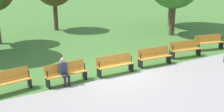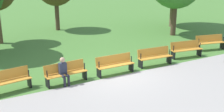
{
  "view_description": "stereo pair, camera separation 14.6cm",
  "coord_description": "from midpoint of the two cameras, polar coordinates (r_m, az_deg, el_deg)",
  "views": [
    {
      "loc": [
        6.15,
        10.53,
        4.76
      ],
      "look_at": [
        -0.0,
        -0.34,
        0.8
      ],
      "focal_mm": 44.36,
      "sensor_mm": 36.0,
      "label": 1
    },
    {
      "loc": [
        6.03,
        10.6,
        4.76
      ],
      "look_at": [
        -0.0,
        -0.34,
        0.8
      ],
      "focal_mm": 44.36,
      "sensor_mm": 36.0,
      "label": 2
    }
  ],
  "objects": [
    {
      "name": "bench_0",
      "position": [
        17.96,
        19.13,
        2.81
      ],
      "size": [
        1.91,
        0.85,
        0.89
      ],
      "rotation": [
        0.0,
        0.0,
        -0.21
      ],
      "color": "orange",
      "rests_on": "ground"
    },
    {
      "name": "bench_1",
      "position": [
        16.02,
        14.6,
        1.5
      ],
      "size": [
        1.9,
        0.73,
        0.89
      ],
      "rotation": [
        0.0,
        0.0,
        -0.14
      ],
      "color": "orange",
      "rests_on": "ground"
    },
    {
      "name": "person_seated",
      "position": [
        11.89,
        -10.22,
        -3.0
      ],
      "size": [
        0.35,
        0.54,
        1.2
      ],
      "rotation": [
        0.0,
        0.0,
        0.07
      ],
      "color": "#2D3347",
      "rests_on": "ground"
    },
    {
      "name": "path_paving",
      "position": [
        10.52,
        9.89,
        -9.58
      ],
      "size": [
        28.69,
        6.33,
        0.01
      ],
      "primitive_type": "cube",
      "color": "#A39E99",
      "rests_on": "ground"
    },
    {
      "name": "bench_3",
      "position": [
        12.98,
        0.26,
        -1.67
      ],
      "size": [
        1.85,
        0.47,
        0.89
      ],
      "color": "orange",
      "rests_on": "ground"
    },
    {
      "name": "bench_2",
      "position": [
        14.32,
        8.41,
        -0.01
      ],
      "size": [
        1.88,
        0.6,
        0.89
      ],
      "rotation": [
        0.0,
        0.0,
        -0.07
      ],
      "color": "orange",
      "rests_on": "ground"
    },
    {
      "name": "bench_5",
      "position": [
        11.86,
        -21.1,
        -4.84
      ],
      "size": [
        1.9,
        0.73,
        0.89
      ],
      "rotation": [
        0.0,
        0.0,
        0.14
      ],
      "color": "orange",
      "rests_on": "ground"
    },
    {
      "name": "bench_4",
      "position": [
        12.12,
        -9.8,
        -3.37
      ],
      "size": [
        1.88,
        0.6,
        0.89
      ],
      "rotation": [
        0.0,
        0.0,
        0.07
      ],
      "color": "orange",
      "rests_on": "ground"
    },
    {
      "name": "ground_plane",
      "position": [
        13.09,
        0.41,
        -3.73
      ],
      "size": [
        120.0,
        120.0,
        0.0
      ],
      "primitive_type": "plane",
      "color": "#477A33"
    }
  ]
}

